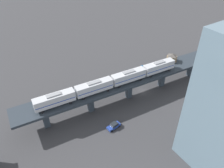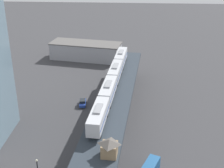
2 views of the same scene
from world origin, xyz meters
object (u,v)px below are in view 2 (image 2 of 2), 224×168
object	(u,v)px
signal_hut	(109,147)
street_car_blue	(83,102)
subway_train	(112,80)
warehouse_building	(86,51)

from	to	relation	value
signal_hut	street_car_blue	xyz separation A→B (m)	(-10.44, 33.78, -8.77)
subway_train	warehouse_building	size ratio (longest dim) A/B	1.67
subway_train	signal_hut	size ratio (longest dim) A/B	14.37
subway_train	warehouse_building	bearing A→B (deg)	106.76
subway_train	street_car_blue	world-z (taller)	subway_train
subway_train	street_car_blue	xyz separation A→B (m)	(-8.95, 5.17, -9.51)
signal_hut	street_car_blue	world-z (taller)	signal_hut
street_car_blue	warehouse_building	xyz separation A→B (m)	(-5.00, 41.13, 2.47)
subway_train	warehouse_building	xyz separation A→B (m)	(-13.95, 46.30, -7.04)
signal_hut	warehouse_building	distance (m)	76.74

